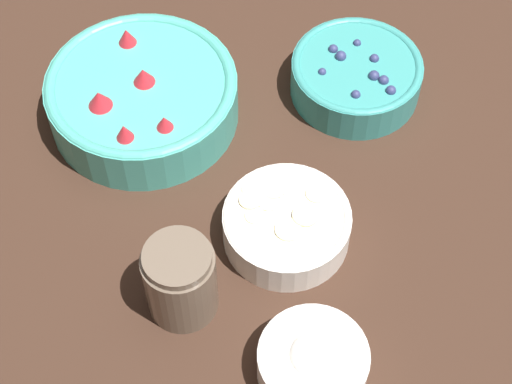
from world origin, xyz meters
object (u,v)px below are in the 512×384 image
bowl_cream (313,362)px  jar_chocolate (181,282)px  bowl_blueberries (356,75)px  bowl_bananas (286,224)px  bowl_strawberries (142,95)px

bowl_cream → jar_chocolate: bearing=-2.7°
bowl_blueberries → bowl_bananas: size_ratio=1.14×
bowl_blueberries → bowl_bananas: (-0.02, 0.25, -0.00)m
bowl_blueberries → bowl_bananas: bowl_blueberries is taller
bowl_blueberries → bowl_cream: 0.41m
bowl_bananas → bowl_strawberries: bearing=-17.8°
bowl_blueberries → bowl_cream: (-0.13, 0.39, -0.00)m
bowl_bananas → bowl_cream: bearing=126.1°
bowl_blueberries → jar_chocolate: 0.39m
bowl_strawberries → bowl_blueberries: size_ratio=1.42×
bowl_strawberries → jar_chocolate: bearing=131.1°
bowl_bananas → bowl_cream: 0.17m
bowl_blueberries → bowl_bananas: 0.25m
bowl_cream → bowl_bananas: bearing=-53.9°
bowl_strawberries → bowl_cream: bearing=147.9°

